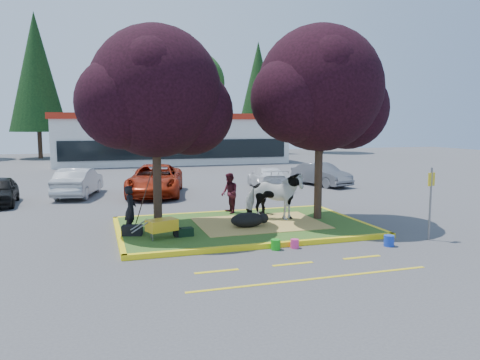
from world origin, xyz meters
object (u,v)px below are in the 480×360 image
object	(u,v)px
car_silver	(78,182)
handler	(130,209)
sign_post	(431,196)
bucket_pink	(295,244)
bucket_green	(276,245)
calf	(247,220)
cow	(274,196)
bucket_blue	(389,241)
wheelbarrow	(162,225)

from	to	relation	value
car_silver	handler	bearing A→B (deg)	114.65
sign_post	bucket_pink	distance (m)	4.49
bucket_green	calf	bearing A→B (deg)	91.63
cow	calf	bearing A→B (deg)	144.71
calf	bucket_blue	xyz separation A→B (m)	(3.36, -2.98, -0.24)
bucket_green	bucket_pink	bearing A→B (deg)	0.00
cow	wheelbarrow	bearing A→B (deg)	132.31
sign_post	bucket_green	bearing A→B (deg)	157.89
handler	bucket_green	bearing A→B (deg)	-115.45
sign_post	bucket_blue	size ratio (longest dim) A/B	7.00
calf	cow	bearing A→B (deg)	7.68
calf	handler	distance (m)	3.78
calf	wheelbarrow	xyz separation A→B (m)	(-2.90, -0.72, 0.16)
car_silver	calf	bearing A→B (deg)	133.22
wheelbarrow	bucket_green	world-z (taller)	wheelbarrow
bucket_green	bucket_pink	size ratio (longest dim) A/B	1.15
cow	car_silver	bearing A→B (deg)	59.72
wheelbarrow	bucket_green	xyz separation A→B (m)	(2.96, -1.64, -0.40)
wheelbarrow	bucket_blue	world-z (taller)	wheelbarrow
wheelbarrow	sign_post	bearing A→B (deg)	-34.47
sign_post	bucket_pink	xyz separation A→B (m)	(-4.30, 0.38, -1.23)
bucket_pink	car_silver	world-z (taller)	car_silver
cow	bucket_green	bearing A→B (deg)	-178.18
sign_post	bucket_blue	world-z (taller)	sign_post
cow	handler	world-z (taller)	cow
calf	bucket_green	xyz separation A→B (m)	(0.07, -2.35, -0.25)
wheelbarrow	bucket_blue	xyz separation A→B (m)	(6.26, -2.26, -0.39)
sign_post	bucket_green	distance (m)	5.05
sign_post	car_silver	size ratio (longest dim) A/B	0.53
handler	sign_post	distance (m)	9.26
handler	car_silver	xyz separation A→B (m)	(-1.83, 9.17, -0.18)
bucket_green	bucket_pink	world-z (taller)	bucket_green
calf	bucket_green	world-z (taller)	calf
bucket_blue	cow	bearing A→B (deg)	119.39
calf	handler	world-z (taller)	handler
bucket_pink	bucket_blue	size ratio (longest dim) A/B	0.81
bucket_green	car_silver	bearing A→B (deg)	115.02
calf	bucket_blue	distance (m)	4.50
handler	calf	bearing A→B (deg)	-86.06
cow	bucket_green	world-z (taller)	cow
bucket_pink	bucket_blue	xyz separation A→B (m)	(2.71, -0.62, 0.03)
calf	wheelbarrow	world-z (taller)	wheelbarrow
cow	sign_post	world-z (taller)	sign_post
cow	handler	xyz separation A→B (m)	(-4.96, -0.29, -0.12)
sign_post	car_silver	world-z (taller)	sign_post
bucket_blue	car_silver	distance (m)	15.48
cow	bucket_blue	xyz separation A→B (m)	(2.12, -3.76, -0.85)
calf	bucket_blue	world-z (taller)	calf
calf	wheelbarrow	size ratio (longest dim) A/B	0.73
cow	wheelbarrow	xyz separation A→B (m)	(-4.14, -1.51, -0.45)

